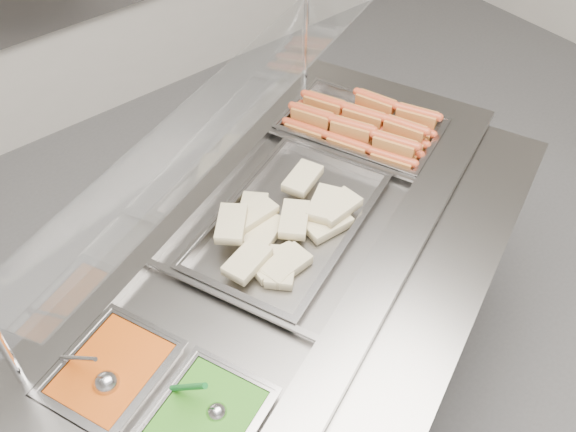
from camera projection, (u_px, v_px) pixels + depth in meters
steam_counter at (281, 315)px, 2.17m from camera, size 1.90×1.37×0.83m
tray_rail at (432, 303)px, 1.75m from camera, size 1.63×0.92×0.05m
sneeze_guard at (213, 117)px, 1.70m from camera, size 1.52×0.83×0.41m
pan_hotdogs at (361, 133)px, 2.26m from camera, size 0.48×0.59×0.09m
pan_wraps at (289, 225)px, 1.92m from camera, size 0.72×0.58×0.06m
pan_beans at (114, 377)px, 1.58m from camera, size 0.34×0.31×0.09m
pan_peas at (205, 427)px, 1.49m from camera, size 0.34×0.31×0.09m
hotdogs_in_buns at (362, 126)px, 2.21m from camera, size 0.42×0.52×0.11m
tortilla_wraps at (286, 229)px, 1.87m from camera, size 0.49×0.38×0.09m
ladle at (105, 382)px, 1.52m from camera, size 0.09×0.17×0.14m
serving_spoon at (212, 408)px, 1.47m from camera, size 0.08×0.15×0.14m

